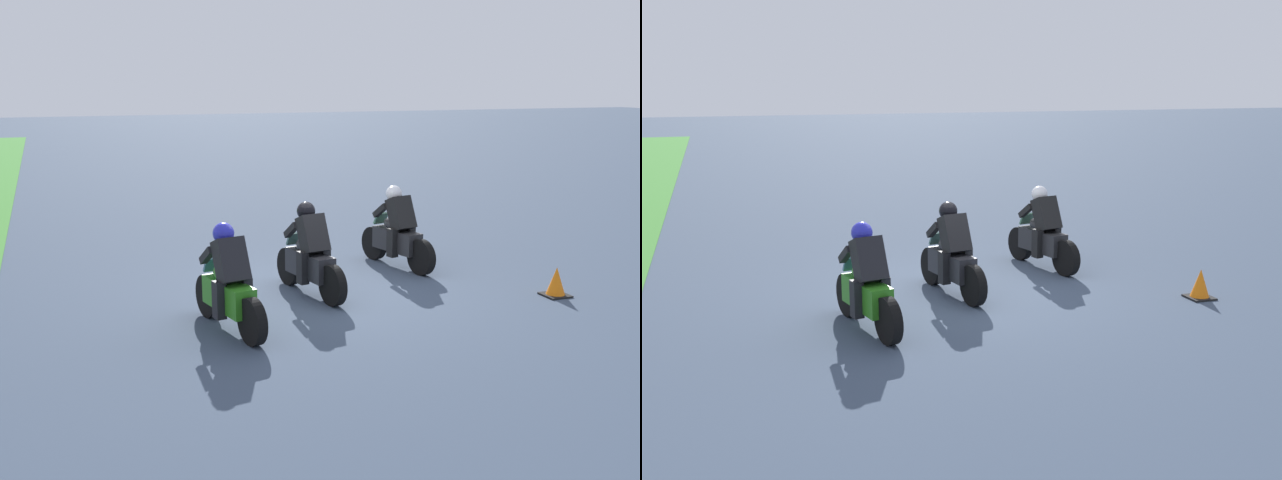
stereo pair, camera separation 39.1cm
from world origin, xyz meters
The scene contains 5 objects.
ground_plane centered at (0.00, 0.00, 0.00)m, with size 120.00×120.00×0.00m, color #39475B.
rider_lane_a centered at (1.04, -1.98, 0.62)m, with size 2.02×0.65×1.51m.
rider_lane_b centered at (-0.11, 0.15, 0.62)m, with size 2.03×0.62×1.51m.
rider_lane_c centered at (-1.37, 1.78, 0.62)m, with size 2.03×0.64×1.51m.
traffic_cone centered at (-1.57, -3.54, 0.22)m, with size 0.40×0.40×0.48m.
Camera 1 is at (-11.10, 4.04, 3.46)m, focal length 41.93 mm.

